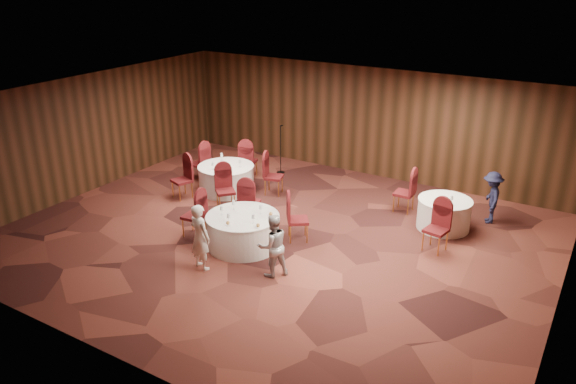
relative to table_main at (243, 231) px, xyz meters
The scene contains 15 objects.
ground 0.94m from the table_main, 62.50° to the left, with size 12.00×12.00×0.00m, color black.
room_shell 1.81m from the table_main, 62.50° to the left, with size 12.00×12.00×12.00m.
table_main is the anchor object (origin of this frame).
table_left 3.36m from the table_main, 133.32° to the left, with size 1.55×1.55×0.74m.
table_right 4.82m from the table_main, 42.11° to the left, with size 1.27×1.27×0.74m.
chairs_main 0.73m from the table_main, 117.83° to the left, with size 2.82×1.92×1.00m.
chairs_left 3.38m from the table_main, 133.38° to the left, with size 3.02×2.94×1.00m.
chairs_right 4.20m from the table_main, 42.87° to the left, with size 1.92×2.24×1.00m.
tabletop_main 0.50m from the table_main, 36.01° to the right, with size 1.15×1.02×0.22m.
tabletop_left 3.40m from the table_main, 133.42° to the left, with size 0.83×0.79×0.22m.
tabletop_right 4.86m from the table_main, 38.83° to the left, with size 0.08×0.08×0.22m.
mic_stand 4.82m from the table_main, 111.78° to the left, with size 0.24×0.24×1.49m.
woman_a 1.31m from the table_main, 97.83° to the right, with size 0.52×0.34×1.44m, color white.
woman_b 1.48m from the table_main, 29.99° to the right, with size 0.65×0.51×1.33m, color #B5B5BA.
man_c 6.08m from the table_main, 43.14° to the left, with size 0.84×0.48×1.30m, color black.
Camera 1 is at (6.30, -9.88, 5.93)m, focal length 35.00 mm.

